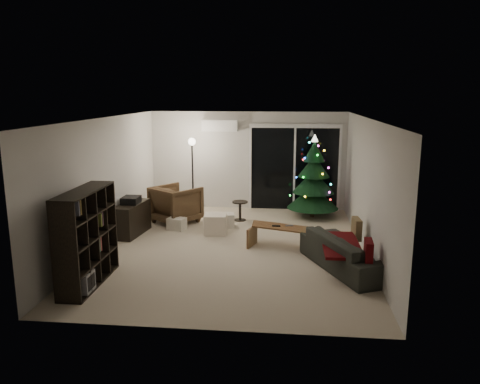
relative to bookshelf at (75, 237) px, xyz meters
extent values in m
plane|color=beige|center=(2.25, 1.97, -0.76)|extent=(6.50, 6.50, 0.00)
plane|color=white|center=(2.25, 1.97, 1.74)|extent=(6.50, 6.50, 0.00)
cube|color=silver|center=(2.25, 5.22, 0.49)|extent=(5.00, 0.02, 2.50)
cube|color=silver|center=(2.25, -1.28, 0.49)|extent=(5.00, 0.02, 2.50)
cube|color=silver|center=(-0.25, 1.97, 0.49)|extent=(0.02, 6.50, 2.50)
cube|color=silver|center=(4.75, 1.97, 0.49)|extent=(0.02, 6.50, 2.50)
cube|color=black|center=(3.45, 5.20, 0.29)|extent=(2.20, 0.02, 2.10)
cube|color=white|center=(1.55, 5.10, 1.39)|extent=(0.90, 0.22, 0.28)
cube|color=#3F3833|center=(3.45, 5.72, -0.81)|extent=(2.60, 1.00, 0.10)
cube|color=white|center=(3.45, 6.12, -0.26)|extent=(2.20, 0.06, 1.00)
cube|color=black|center=(0.00, 2.64, -0.42)|extent=(0.53, 1.12, 0.68)
cube|color=black|center=(0.00, 2.64, -0.01)|extent=(0.34, 0.41, 0.14)
imported|color=#3E2919|center=(0.72, 3.65, -0.32)|extent=(1.31, 1.32, 0.87)
cube|color=silver|center=(1.76, 2.87, -0.55)|extent=(0.50, 0.50, 0.42)
cube|color=silver|center=(0.87, 3.07, -0.62)|extent=(0.44, 0.38, 0.27)
cube|color=silver|center=(1.88, 3.39, -0.61)|extent=(0.49, 0.40, 0.30)
cylinder|color=black|center=(2.18, 3.97, -0.53)|extent=(0.46, 0.46, 0.46)
cylinder|color=black|center=(0.97, 4.40, 0.16)|extent=(0.29, 0.29, 1.84)
imported|color=#282A25|center=(4.30, 1.06, -0.47)|extent=(1.54, 2.14, 0.58)
cube|color=#3C0305|center=(4.20, 1.06, -0.34)|extent=(0.62, 1.44, 0.05)
cube|color=brown|center=(4.55, 1.71, -0.23)|extent=(0.15, 0.39, 0.38)
cube|color=#3C0305|center=(4.55, 0.41, -0.23)|extent=(0.14, 0.39, 0.38)
cube|color=black|center=(3.08, 2.12, -0.33)|extent=(0.16, 0.05, 0.02)
cube|color=slate|center=(3.33, 2.17, -0.33)|extent=(0.16, 0.09, 0.02)
cone|color=#0F321B|center=(3.90, 4.47, 0.24)|extent=(1.30, 1.30, 2.00)
camera|label=1|loc=(3.26, -6.67, 2.20)|focal=35.00mm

